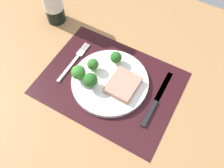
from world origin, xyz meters
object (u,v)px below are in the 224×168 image
at_px(plate, 110,82).
at_px(knife, 155,103).
at_px(steak, 124,84).
at_px(fork, 74,61).

bearing_deg(plate, knife, 1.83).
bearing_deg(steak, knife, 0.23).
bearing_deg(plate, steak, 5.59).
bearing_deg(knife, fork, -179.68).
distance_m(plate, steak, 0.05).
bearing_deg(plate, fork, 174.85).
xyz_separation_m(steak, fork, (-0.21, 0.01, -0.02)).
height_order(steak, knife, steak).
height_order(plate, fork, plate).
distance_m(plate, fork, 0.16).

